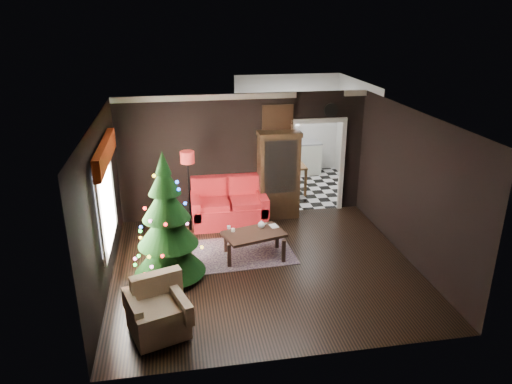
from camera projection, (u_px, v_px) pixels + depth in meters
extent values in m
plane|color=black|center=(264.00, 267.00, 8.85)|extent=(5.50, 5.50, 0.00)
plane|color=white|center=(265.00, 117.00, 7.85)|extent=(5.50, 5.50, 0.00)
plane|color=black|center=(244.00, 156.00, 10.65)|extent=(5.50, 0.00, 5.50)
plane|color=black|center=(302.00, 268.00, 6.05)|extent=(5.50, 0.00, 5.50)
plane|color=black|center=(102.00, 207.00, 7.91)|extent=(0.00, 5.50, 5.50)
plane|color=black|center=(411.00, 187.00, 8.79)|extent=(0.00, 5.50, 5.50)
cube|color=white|center=(105.00, 200.00, 8.08)|extent=(0.05, 1.60, 1.40)
cube|color=maroon|center=(105.00, 153.00, 7.80)|extent=(0.12, 2.10, 0.35)
plane|color=silver|center=(299.00, 188.00, 12.81)|extent=(3.00, 3.00, 0.00)
cube|color=white|center=(287.00, 114.00, 13.54)|extent=(0.70, 0.06, 0.70)
cube|color=#44373E|center=(243.00, 252.00, 9.39)|extent=(2.00, 1.51, 0.01)
cylinder|color=silver|center=(229.00, 227.00, 9.20)|extent=(0.07, 0.07, 0.06)
cylinder|color=white|center=(233.00, 230.00, 9.08)|extent=(0.09, 0.09, 0.06)
imported|color=#926752|center=(270.00, 222.00, 9.24)|extent=(0.14, 0.04, 0.20)
cylinder|color=silver|center=(331.00, 110.00, 10.57)|extent=(0.32, 0.32, 0.06)
cube|color=#BB7C3D|center=(278.00, 118.00, 10.43)|extent=(0.62, 0.05, 0.52)
cube|color=silver|center=(288.00, 159.00, 13.75)|extent=(1.80, 0.60, 0.90)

